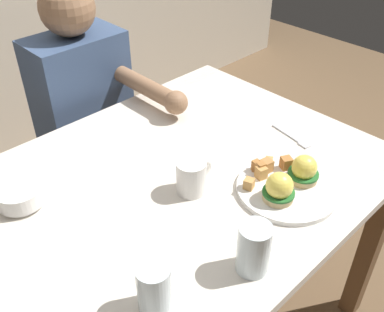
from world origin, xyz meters
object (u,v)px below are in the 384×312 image
object	(u,v)px
water_glass_far	(253,251)
water_glass_near	(154,290)
fork	(293,137)
fruit_bowl	(20,196)
coffee_mug	(192,175)
eggs_benedict_plate	(287,183)
diner_person	(89,113)
dining_table	(174,206)

from	to	relation	value
water_glass_far	water_glass_near	bearing A→B (deg)	161.54
fork	fruit_bowl	bearing A→B (deg)	157.85
fork	water_glass_far	bearing A→B (deg)	-154.16
coffee_mug	fork	bearing A→B (deg)	-5.99
eggs_benedict_plate	fork	distance (m)	0.26
fruit_bowl	fork	xyz separation A→B (m)	(0.76, -0.31, -0.03)
fruit_bowl	water_glass_far	xyz separation A→B (m)	(0.27, -0.55, 0.02)
coffee_mug	water_glass_near	size ratio (longest dim) A/B	0.95
eggs_benedict_plate	fork	world-z (taller)	eggs_benedict_plate
fruit_bowl	fork	world-z (taller)	fruit_bowl
eggs_benedict_plate	diner_person	xyz separation A→B (m)	(-0.08, 0.85, -0.12)
coffee_mug	fork	world-z (taller)	coffee_mug
water_glass_far	diner_person	size ratio (longest dim) A/B	0.11
water_glass_far	fork	bearing A→B (deg)	25.84
water_glass_near	diner_person	distance (m)	0.98
dining_table	water_glass_near	bearing A→B (deg)	-137.16
fruit_bowl	water_glass_near	distance (m)	0.48
eggs_benedict_plate	fork	bearing A→B (deg)	31.37
water_glass_near	water_glass_far	size ratio (longest dim) A/B	0.95
eggs_benedict_plate	diner_person	distance (m)	0.86
eggs_benedict_plate	fruit_bowl	size ratio (longest dim) A/B	2.25
water_glass_near	fruit_bowl	bearing A→B (deg)	95.97
water_glass_near	eggs_benedict_plate	bearing A→B (deg)	3.42
water_glass_near	dining_table	bearing A→B (deg)	42.84
eggs_benedict_plate	diner_person	bearing A→B (deg)	95.06
water_glass_far	diner_person	distance (m)	0.98
fruit_bowl	water_glass_far	bearing A→B (deg)	-64.01
water_glass_far	diner_person	xyz separation A→B (m)	(0.19, 0.95, -0.14)
water_glass_near	water_glass_far	xyz separation A→B (m)	(0.22, -0.07, 0.00)
coffee_mug	fork	distance (m)	0.41
water_glass_near	diner_person	world-z (taller)	diner_person
eggs_benedict_plate	water_glass_far	size ratio (longest dim) A/B	2.18
fruit_bowl	water_glass_near	bearing A→B (deg)	-84.03
eggs_benedict_plate	water_glass_far	xyz separation A→B (m)	(-0.27, -0.10, 0.03)
fruit_bowl	water_glass_far	world-z (taller)	water_glass_far
fruit_bowl	diner_person	distance (m)	0.62
coffee_mug	fork	size ratio (longest dim) A/B	0.71
eggs_benedict_plate	water_glass_near	world-z (taller)	water_glass_near
diner_person	fruit_bowl	bearing A→B (deg)	-138.35
fruit_bowl	coffee_mug	distance (m)	0.44
dining_table	fruit_bowl	size ratio (longest dim) A/B	10.00
fruit_bowl	dining_table	bearing A→B (deg)	-28.87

